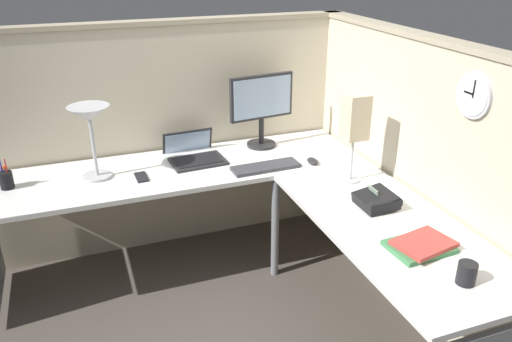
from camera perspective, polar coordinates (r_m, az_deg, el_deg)
ground_plane at (r=3.32m, az=0.50°, el=-13.40°), size 6.80×6.80×0.00m
cubicle_wall_back at (r=3.60m, az=-9.89°, el=3.75°), size 2.57×0.12×1.58m
cubicle_wall_right at (r=3.10m, az=17.58°, el=-0.43°), size 0.12×2.37×1.58m
desk at (r=2.90m, az=-1.82°, el=-4.59°), size 2.35×2.15×0.73m
monitor at (r=3.47m, az=0.63°, el=7.35°), size 0.46×0.20×0.50m
laptop at (r=3.38m, az=-7.00°, el=1.92°), size 0.36×0.40×0.22m
keyboard at (r=3.19m, az=1.09°, el=0.45°), size 0.43×0.15×0.02m
computer_mouse at (r=3.29m, az=6.35°, el=1.12°), size 0.06×0.10×0.03m
desk_lamp_dome at (r=3.10m, az=-18.05°, el=5.46°), size 0.24×0.24×0.44m
pen_cup at (r=3.25m, az=-26.09°, el=-0.89°), size 0.08×0.08×0.18m
cell_phone at (r=3.15m, az=-12.66°, el=-0.66°), size 0.07×0.15×0.01m
office_phone at (r=2.79m, az=13.30°, el=-3.27°), size 0.19×0.21×0.11m
book_stack at (r=2.49m, az=17.94°, el=-7.90°), size 0.31×0.24×0.04m
desk_lamp_paper at (r=2.94m, az=10.98°, el=5.70°), size 0.13×0.13×0.53m
coffee_mug at (r=2.31m, az=22.45°, el=-10.50°), size 0.08×0.08×0.10m
wall_clock at (r=2.61m, az=23.19°, el=7.74°), size 0.04×0.22×0.22m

